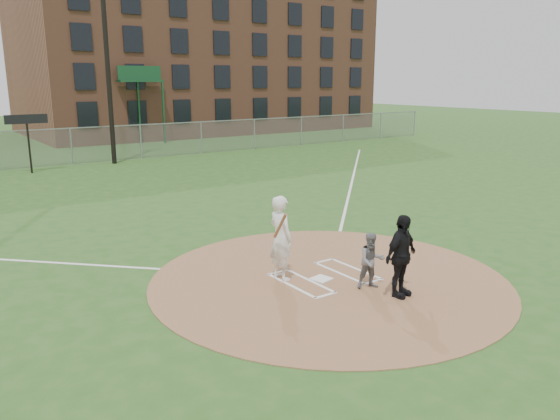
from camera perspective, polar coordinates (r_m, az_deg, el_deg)
ground at (r=13.06m, az=5.11°, el=-7.24°), size 140.00×140.00×0.00m
dirt_circle at (r=13.05m, az=5.11°, el=-7.20°), size 8.40×8.40×0.02m
home_plate at (r=12.98m, az=4.35°, el=-7.18°), size 0.49×0.49×0.03m
foul_line_first at (r=25.35m, az=7.52°, el=2.91°), size 17.04×17.04×0.01m
catcher at (r=12.41m, az=9.54°, el=-5.25°), size 0.76×0.68×1.28m
umpire at (r=11.99m, az=12.53°, el=-4.72°), size 1.13×0.64×1.82m
batters_boxes at (r=13.15m, az=4.69°, el=-6.95°), size 2.08×1.88×0.01m
batter_at_plate at (r=12.68m, az=0.08°, el=-2.92°), size 0.63×1.07×2.01m
outfield_fence at (r=32.46m, az=-20.95°, el=6.25°), size 56.08×0.08×2.03m
brick_warehouse at (r=53.04m, az=-8.69°, el=16.47°), size 30.00×17.17×15.00m
light_pole at (r=31.93m, az=-17.74°, el=16.47°), size 1.20×0.30×12.22m
scoreboard_sign at (r=30.05m, az=-24.93°, el=8.01°), size 2.00×0.10×2.93m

